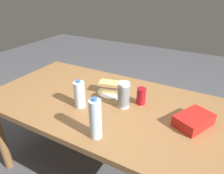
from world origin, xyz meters
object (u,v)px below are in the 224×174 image
(water_bottle_tall, at_px, (80,94))
(water_bottle_spare, at_px, (95,119))
(chip_bag, at_px, (194,120))
(paper_plate, at_px, (112,92))
(plastic_cup_stack, at_px, (123,95))
(sandwich, at_px, (111,87))
(dining_table, at_px, (104,110))
(soda_can_red, at_px, (141,96))

(water_bottle_tall, height_order, water_bottle_spare, water_bottle_spare)
(chip_bag, bearing_deg, paper_plate, -73.99)
(plastic_cup_stack, bearing_deg, water_bottle_spare, 90.02)
(chip_bag, distance_m, water_bottle_spare, 0.60)
(chip_bag, distance_m, plastic_cup_stack, 0.47)
(paper_plate, distance_m, sandwich, 0.05)
(sandwich, distance_m, water_bottle_tall, 0.29)
(dining_table, relative_size, soda_can_red, 14.48)
(chip_bag, height_order, water_bottle_spare, water_bottle_spare)
(paper_plate, relative_size, water_bottle_tall, 1.10)
(dining_table, distance_m, water_bottle_tall, 0.25)
(paper_plate, height_order, soda_can_red, soda_can_red)
(soda_can_red, distance_m, water_bottle_spare, 0.46)
(water_bottle_spare, bearing_deg, chip_bag, -141.31)
(sandwich, distance_m, plastic_cup_stack, 0.22)
(dining_table, height_order, plastic_cup_stack, plastic_cup_stack)
(sandwich, height_order, plastic_cup_stack, plastic_cup_stack)
(paper_plate, xyz_separation_m, water_bottle_tall, (0.10, 0.28, 0.09))
(chip_bag, height_order, water_bottle_tall, water_bottle_tall)
(sandwich, relative_size, water_bottle_tall, 0.97)
(paper_plate, distance_m, water_bottle_spare, 0.53)
(dining_table, distance_m, chip_bag, 0.63)
(dining_table, bearing_deg, water_bottle_tall, 52.24)
(dining_table, bearing_deg, sandwich, -85.49)
(paper_plate, height_order, plastic_cup_stack, plastic_cup_stack)
(dining_table, xyz_separation_m, water_bottle_spare, (-0.16, 0.35, 0.20))
(paper_plate, relative_size, water_bottle_spare, 0.88)
(soda_can_red, bearing_deg, dining_table, 20.82)
(paper_plate, xyz_separation_m, soda_can_red, (-0.26, 0.04, 0.05))
(paper_plate, bearing_deg, water_bottle_spare, 108.65)
(dining_table, height_order, sandwich, sandwich)
(sandwich, xyz_separation_m, water_bottle_tall, (0.10, 0.27, 0.04))
(soda_can_red, bearing_deg, paper_plate, -9.00)
(dining_table, relative_size, water_bottle_tall, 8.73)
(water_bottle_spare, bearing_deg, plastic_cup_stack, -89.98)
(chip_bag, distance_m, water_bottle_tall, 0.75)
(sandwich, relative_size, water_bottle_spare, 0.78)
(sandwich, bearing_deg, chip_bag, 169.68)
(soda_can_red, bearing_deg, water_bottle_tall, 33.29)
(plastic_cup_stack, distance_m, water_bottle_spare, 0.35)
(sandwich, distance_m, water_bottle_spare, 0.52)
(sandwich, height_order, soda_can_red, soda_can_red)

